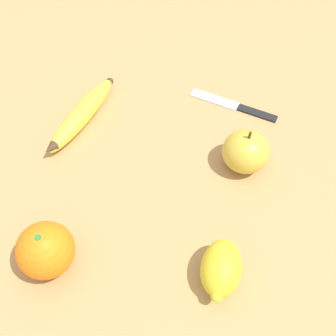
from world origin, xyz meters
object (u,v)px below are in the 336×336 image
(orange, at_px, (46,250))
(paring_knife, at_px, (236,106))
(banana, at_px, (82,115))
(lemon, at_px, (221,268))
(apple, at_px, (246,152))

(orange, distance_m, paring_knife, 0.43)
(banana, relative_size, lemon, 2.35)
(orange, distance_m, apple, 0.34)
(banana, distance_m, lemon, 0.37)
(banana, distance_m, orange, 0.28)
(apple, height_order, lemon, apple)
(orange, height_order, lemon, orange)
(banana, height_order, paring_knife, banana)
(apple, bearing_deg, paring_knife, 17.33)
(lemon, relative_size, paring_knife, 0.52)
(banana, xyz_separation_m, apple, (-0.00, -0.30, 0.02))
(orange, bearing_deg, apple, -40.55)
(apple, relative_size, lemon, 0.91)
(banana, relative_size, paring_knife, 1.23)
(apple, distance_m, lemon, 0.20)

